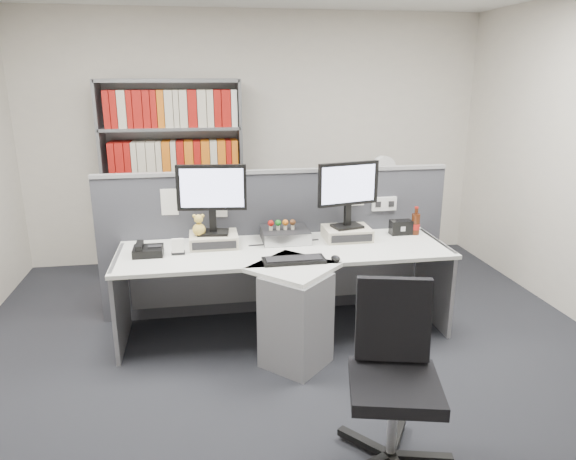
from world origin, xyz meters
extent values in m
plane|color=#282A2F|center=(0.00, 0.00, 0.00)|extent=(5.50, 5.50, 0.00)
cube|color=beige|center=(0.00, 2.75, 1.35)|extent=(5.00, 0.04, 2.70)
cube|color=#404249|center=(0.00, 1.25, 0.62)|extent=(3.00, 0.05, 1.25)
cube|color=#A1A1A6|center=(0.00, 1.25, 1.26)|extent=(3.00, 0.07, 0.03)
cube|color=white|center=(0.95, 1.22, 0.95)|extent=(0.22, 0.04, 0.12)
cube|color=white|center=(-0.90, 1.22, 1.05)|extent=(0.16, 0.00, 0.22)
cube|color=white|center=(-0.50, 1.22, 1.05)|extent=(0.16, 0.00, 0.22)
cube|color=white|center=(0.70, 1.22, 1.05)|extent=(0.16, 0.00, 0.22)
cube|color=white|center=(0.00, 0.82, 0.70)|extent=(2.60, 0.80, 0.03)
cube|color=white|center=(0.00, 0.42, 0.70)|extent=(0.74, 0.74, 0.03)
cube|color=gray|center=(0.00, 0.30, 0.34)|extent=(0.57, 0.57, 0.69)
cube|color=gray|center=(-1.28, 0.82, 0.36)|extent=(0.03, 0.70, 0.72)
cube|color=gray|center=(1.28, 0.82, 0.36)|extent=(0.03, 0.70, 0.72)
cube|color=gray|center=(0.00, 1.18, 0.35)|extent=(2.50, 0.02, 0.45)
cube|color=beige|center=(-0.55, 0.98, 0.77)|extent=(0.38, 0.30, 0.10)
cube|color=black|center=(-0.55, 0.83, 0.77)|extent=(0.34, 0.01, 0.06)
cube|color=beige|center=(0.55, 0.98, 0.77)|extent=(0.38, 0.30, 0.10)
cube|color=black|center=(0.55, 0.83, 0.77)|extent=(0.34, 0.01, 0.06)
cube|color=black|center=(-0.55, 0.98, 0.83)|extent=(0.26, 0.20, 0.02)
cube|color=black|center=(-0.55, 0.98, 0.93)|extent=(0.06, 0.04, 0.20)
cube|color=black|center=(-0.55, 0.98, 1.19)|extent=(0.54, 0.10, 0.36)
cube|color=#C5CCFF|center=(-0.55, 0.96, 1.19)|extent=(0.49, 0.06, 0.30)
cube|color=black|center=(0.55, 0.98, 0.83)|extent=(0.27, 0.22, 0.02)
cube|color=black|center=(0.55, 0.98, 0.93)|extent=(0.06, 0.04, 0.19)
cube|color=black|center=(0.55, 0.98, 1.19)|extent=(0.53, 0.16, 0.35)
cube|color=#C5CCFF|center=(0.55, 0.96, 1.19)|extent=(0.47, 0.11, 0.30)
cube|color=black|center=(0.04, 1.02, 0.77)|extent=(0.38, 0.34, 0.10)
cube|color=silver|center=(0.04, 0.85, 0.77)|extent=(0.38, 0.01, 0.09)
cylinder|color=beige|center=(-0.08, 1.00, 0.84)|extent=(0.03, 0.03, 0.03)
sphere|color=#A5140F|center=(-0.08, 1.00, 0.88)|extent=(0.05, 0.05, 0.05)
cylinder|color=beige|center=(-0.02, 1.00, 0.84)|extent=(0.03, 0.03, 0.03)
sphere|color=#19721E|center=(-0.02, 1.00, 0.88)|extent=(0.05, 0.05, 0.05)
cylinder|color=beige|center=(0.04, 1.00, 0.84)|extent=(0.03, 0.03, 0.03)
sphere|color=orange|center=(0.04, 1.00, 0.88)|extent=(0.05, 0.05, 0.05)
cylinder|color=beige|center=(0.10, 1.00, 0.84)|extent=(0.03, 0.03, 0.03)
sphere|color=#593319|center=(0.10, 1.00, 0.88)|extent=(0.05, 0.05, 0.05)
cube|color=black|center=(0.02, 0.50, 0.73)|extent=(0.46, 0.18, 0.03)
cube|color=black|center=(0.02, 0.50, 0.75)|extent=(0.41, 0.13, 0.01)
ellipsoid|color=black|center=(0.32, 0.46, 0.74)|extent=(0.07, 0.11, 0.04)
cube|color=black|center=(-1.05, 0.83, 0.75)|extent=(0.23, 0.21, 0.06)
cube|color=black|center=(-1.11, 0.83, 0.80)|extent=(0.05, 0.18, 0.04)
cube|color=black|center=(-1.00, 0.83, 0.79)|extent=(0.10, 0.06, 0.01)
cube|color=black|center=(-0.82, 0.82, 0.73)|extent=(0.10, 0.06, 0.02)
cube|color=white|center=(-0.82, 0.80, 0.79)|extent=(0.09, 0.04, 0.10)
cube|color=white|center=(-0.82, 0.84, 0.79)|extent=(0.09, 0.04, 0.10)
sphere|color=gold|center=(-0.66, 0.94, 0.87)|extent=(0.10, 0.10, 0.10)
sphere|color=gold|center=(-0.66, 0.94, 0.96)|extent=(0.07, 0.07, 0.07)
sphere|color=gold|center=(-0.69, 0.94, 0.98)|extent=(0.03, 0.03, 0.03)
sphere|color=gold|center=(-0.63, 0.94, 0.98)|extent=(0.03, 0.03, 0.03)
cube|color=black|center=(1.05, 1.04, 0.78)|extent=(0.18, 0.10, 0.12)
cylinder|color=#3F190A|center=(1.17, 1.01, 0.81)|extent=(0.07, 0.07, 0.18)
cylinder|color=#A5140F|center=(1.17, 1.01, 0.79)|extent=(0.07, 0.07, 0.05)
cylinder|color=#3F190A|center=(1.17, 1.01, 0.93)|extent=(0.03, 0.03, 0.05)
cylinder|color=#A5140F|center=(1.17, 1.01, 0.96)|extent=(0.03, 0.03, 0.01)
cube|color=gray|center=(-1.59, 2.45, 1.00)|extent=(0.03, 0.40, 2.00)
cube|color=gray|center=(-0.21, 2.45, 1.00)|extent=(0.03, 0.40, 2.00)
cube|color=gray|center=(-0.90, 2.64, 1.00)|extent=(1.40, 0.02, 2.00)
cube|color=gray|center=(-0.90, 2.45, 0.02)|extent=(1.38, 0.40, 0.03)
cube|color=gray|center=(-0.90, 2.45, 0.52)|extent=(1.38, 0.40, 0.03)
cube|color=gray|center=(-0.90, 2.45, 1.02)|extent=(1.38, 0.40, 0.03)
cube|color=gray|center=(-0.90, 2.45, 1.52)|extent=(1.38, 0.40, 0.03)
cube|color=gray|center=(-0.90, 2.45, 1.98)|extent=(1.38, 0.40, 0.03)
cube|color=#A5140F|center=(-0.90, 2.42, 0.22)|extent=(1.24, 0.28, 0.36)
cube|color=orange|center=(-0.90, 2.42, 0.72)|extent=(1.24, 0.28, 0.36)
cube|color=beige|center=(-0.90, 2.42, 1.21)|extent=(1.24, 0.28, 0.36)
cube|color=white|center=(-0.90, 2.42, 1.71)|extent=(1.24, 0.28, 0.36)
cube|color=gray|center=(1.20, 2.00, 0.35)|extent=(0.45, 0.60, 0.70)
cube|color=black|center=(1.20, 1.70, 0.52)|extent=(0.40, 0.02, 0.28)
cube|color=black|center=(1.20, 1.70, 0.20)|extent=(0.40, 0.02, 0.28)
cylinder|color=white|center=(1.20, 2.00, 0.72)|extent=(0.19, 0.19, 0.03)
cylinder|color=white|center=(1.20, 2.00, 0.83)|extent=(0.03, 0.03, 0.19)
cylinder|color=white|center=(1.20, 1.98, 1.09)|extent=(0.32, 0.18, 0.32)
cylinder|color=silver|center=(1.20, 2.01, 1.09)|extent=(0.31, 0.17, 0.32)
cylinder|color=silver|center=(0.32, -0.80, 0.25)|extent=(0.05, 0.05, 0.40)
cube|color=black|center=(0.32, -0.80, 0.47)|extent=(0.56, 0.56, 0.07)
cube|color=black|center=(0.37, -0.60, 0.76)|extent=(0.42, 0.20, 0.47)
cube|color=black|center=(0.50, -0.85, 0.05)|extent=(0.31, 0.12, 0.04)
cube|color=black|center=(0.42, -0.65, 0.05)|extent=(0.20, 0.28, 0.04)
cylinder|color=black|center=(0.48, -0.54, 0.03)|extent=(0.05, 0.05, 0.03)
cube|color=black|center=(0.20, -0.66, 0.05)|extent=(0.23, 0.26, 0.04)
cylinder|color=black|center=(0.13, -0.57, 0.03)|extent=(0.05, 0.05, 0.03)
camera|label=1|loc=(-0.62, -3.07, 2.03)|focal=32.82mm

